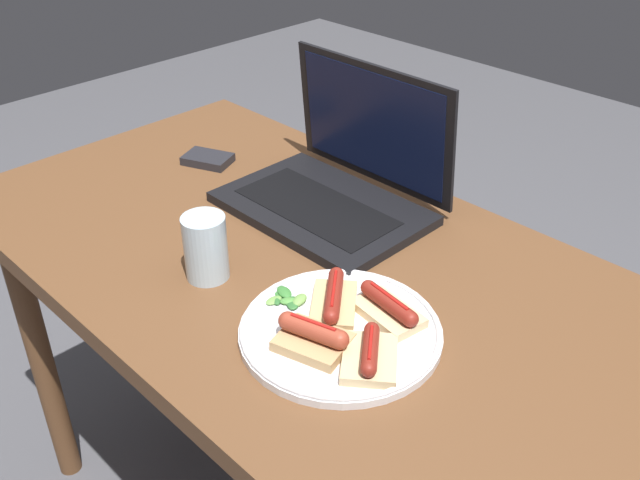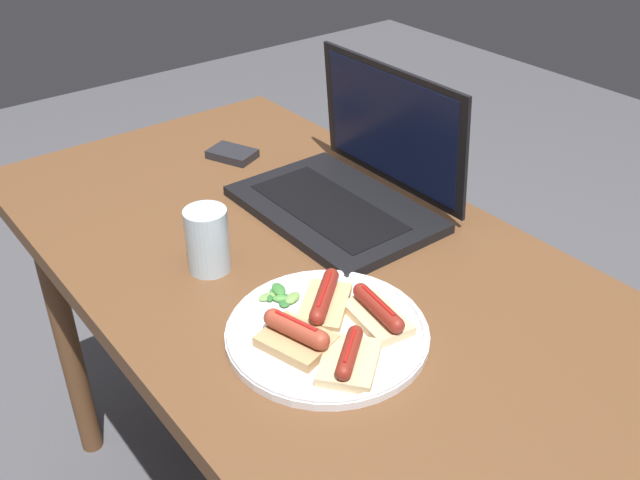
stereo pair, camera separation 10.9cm
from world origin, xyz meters
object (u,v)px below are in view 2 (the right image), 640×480
at_px(plate, 327,332).
at_px(external_drive, 232,154).
at_px(laptop, 350,185).
at_px(drinking_glass, 207,240).

height_order(plate, external_drive, same).
bearing_deg(laptop, external_drive, -168.85).
relative_size(laptop, plate, 1.27).
bearing_deg(plate, laptop, 135.06).
height_order(drinking_glass, external_drive, drinking_glass).
relative_size(plate, external_drive, 2.56).
bearing_deg(external_drive, plate, -42.55).
height_order(laptop, plate, laptop).
xyz_separation_m(plate, drinking_glass, (-0.25, -0.04, 0.04)).
relative_size(drinking_glass, external_drive, 0.95).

